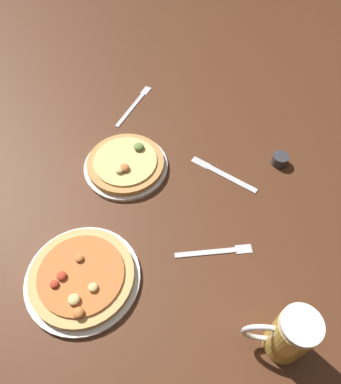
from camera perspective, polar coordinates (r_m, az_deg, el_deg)
ground_plane at (r=1.09m, az=0.00°, el=-1.06°), size 2.40×2.40×0.03m
pizza_plate_near at (r=0.97m, az=-13.70°, el=-12.80°), size 0.29×0.29×0.05m
pizza_plate_far at (r=1.14m, az=-7.01°, el=4.35°), size 0.26×0.26×0.05m
beer_mug_dark at (r=0.87m, az=18.02°, el=-20.55°), size 0.15×0.09×0.17m
ramekin_sauce at (r=1.20m, az=16.78°, el=4.88°), size 0.05×0.05×0.03m
fork_left at (r=0.99m, az=7.09°, el=-9.22°), size 0.21×0.04×0.01m
knife_right at (r=1.14m, az=8.25°, el=2.81°), size 0.20×0.15×0.01m
fork_spare at (r=1.35m, az=-5.68°, el=13.47°), size 0.12×0.22×0.01m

